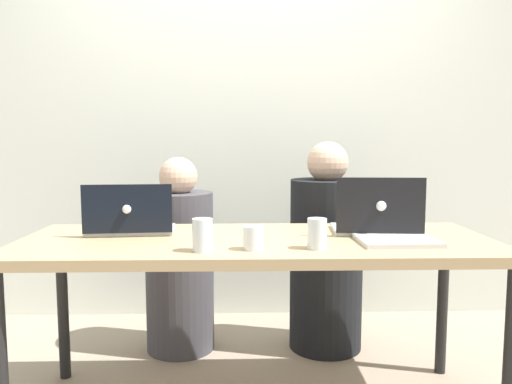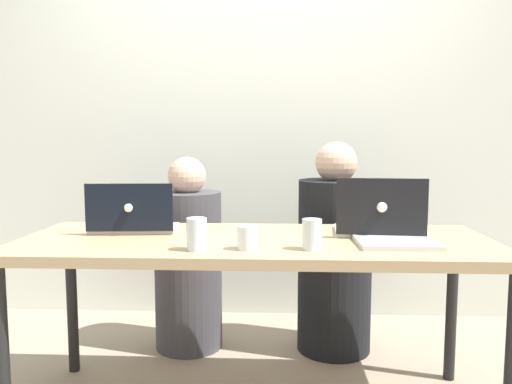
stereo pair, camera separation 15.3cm
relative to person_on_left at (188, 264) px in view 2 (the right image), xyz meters
The scene contains 10 objects.
back_wall 1.08m from the person_on_left, 55.98° to the left, with size 4.91×0.10×2.58m, color white.
desk 0.76m from the person_on_left, 57.83° to the right, with size 1.89×0.70×0.72m.
person_on_left is the anchor object (origin of this frame).
person_on_right 0.78m from the person_on_left, ahead, with size 0.39×0.39×1.11m.
laptop_back_right 1.09m from the person_on_left, 30.80° to the right, with size 0.37×0.30×0.24m.
laptop_back_left 0.61m from the person_on_left, 105.23° to the right, with size 0.38×0.27×0.22m.
laptop_front_right 1.19m from the person_on_left, 36.16° to the right, with size 0.30×0.27×0.23m.
water_glass_right 1.06m from the person_on_left, 53.54° to the right, with size 0.07×0.07×0.11m.
water_glass_center 0.95m from the person_on_left, 65.74° to the right, with size 0.07×0.07×0.09m.
water_glass_left 0.92m from the person_on_left, 77.29° to the right, with size 0.07×0.07×0.12m.
Camera 2 is at (0.10, -1.97, 1.12)m, focal length 35.00 mm.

